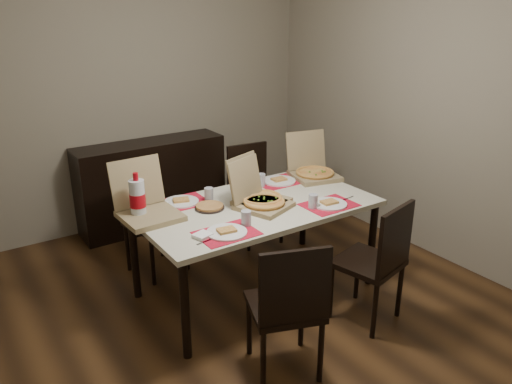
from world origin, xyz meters
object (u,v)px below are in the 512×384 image
Objects in this scene: chair_near_left at (288,304)px; chair_near_right at (378,258)px; dining_table at (256,212)px; dip_bowl at (250,195)px; pizza_box_center at (261,200)px; chair_far_right at (253,188)px; soda_bottle at (138,199)px; sideboard at (152,184)px; chair_far_left at (150,214)px.

chair_near_left is 1.00× the size of chair_near_right.
dining_table is 14.41× the size of dip_bowl.
chair_near_left is at bearing -173.08° from chair_near_right.
dining_table is 0.19m from dip_bowl.
chair_near_left is at bearing -114.51° from pizza_box_center.
dip_bowl reaches higher than dining_table.
soda_bottle reaches higher than chair_far_right.
chair_near_left is (-0.40, -0.94, -0.17)m from dining_table.
pizza_box_center reaches higher than chair_near_left.
sideboard is 1.61× the size of chair_far_right.
chair_far_right is 1.92× the size of pizza_box_center.
soda_bottle is at bearing 159.28° from pizza_box_center.
pizza_box_center reaches higher than sideboard.
soda_bottle is at bearing 140.47° from chair_near_right.
dining_table is (0.17, -1.67, 0.23)m from sideboard.
soda_bottle is (-0.89, 0.09, 0.13)m from dip_bowl.
dining_table is 1.01m from chair_far_right.
chair_far_left is at bearing 121.45° from pizza_box_center.
pizza_box_center is (0.17, -1.73, 0.36)m from sideboard.
pizza_box_center is at bearing -92.16° from dining_table.
sideboard is at bearing 95.80° from dining_table.
dip_bowl is (-0.43, 0.99, 0.25)m from chair_near_right.
chair_far_right is (0.93, 1.78, 0.00)m from chair_near_left.
chair_near_right is 1.92× the size of pizza_box_center.
chair_far_right is at bearing 23.49° from soda_bottle.
chair_far_right reaches higher than dip_bowl.
chair_far_left is 1.92× the size of pizza_box_center.
sideboard is at bearing 64.63° from soda_bottle.
soda_bottle reaches higher than sideboard.
dining_table is 1.94× the size of chair_far_right.
pizza_box_center is 0.90m from soda_bottle.
pizza_box_center is at bearing -20.72° from soda_bottle.
pizza_box_center is (-0.53, -0.91, 0.29)m from chair_far_right.
dining_table is 1.00m from chair_far_left.
chair_far_left is 7.44× the size of dip_bowl.
sideboard is 1.08m from chair_far_right.
chair_far_left and chair_far_right have the same top height.
chair_near_right is at bearing -92.00° from chair_far_right.
chair_far_right is at bearing 57.95° from dining_table.
chair_near_right is at bearing -66.78° from dip_bowl.
pizza_box_center is 0.24m from dip_bowl.
chair_near_left reaches higher than dip_bowl.
chair_near_left is at bearing -113.09° from dining_table.
chair_far_right is 0.88m from dip_bowl.
pizza_box_center is at bearing -101.97° from dip_bowl.
chair_near_right is 1.00× the size of chair_far_left.
dip_bowl is at bearing 113.22° from chair_near_right.
chair_near_right is 0.95m from pizza_box_center.
chair_near_right is at bearing -75.62° from sideboard.
dip_bowl is at bearing -5.82° from soda_bottle.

